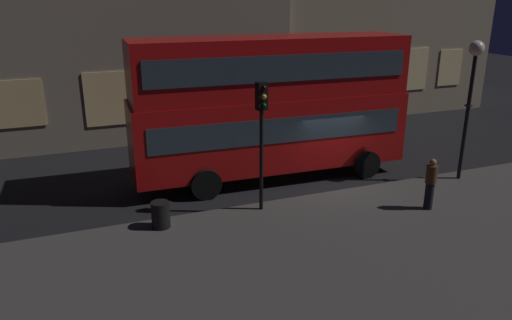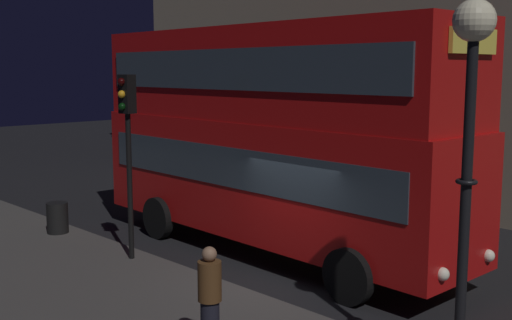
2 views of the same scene
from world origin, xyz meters
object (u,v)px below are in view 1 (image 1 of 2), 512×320
Objects in this scene: pedestrian at (430,183)px; litter_bin at (161,215)px; double_decker_bus at (270,101)px; traffic_light_near_kerb at (262,120)px; street_lamp at (473,76)px.

pedestrian reaches higher than litter_bin.
pedestrian is (3.54, -4.84, -2.00)m from double_decker_bus.
double_decker_bus is 6.17× the size of pedestrian.
pedestrian is 2.12× the size of litter_bin.
double_decker_bus is at bearing 55.02° from traffic_light_near_kerb.
litter_bin is at bearing -146.00° from double_decker_bus.
traffic_light_near_kerb is at bearing -115.76° from double_decker_bus.
litter_bin is (-4.81, -3.01, -2.47)m from double_decker_bus.
pedestrian is at bearing -28.17° from traffic_light_near_kerb.
litter_bin is at bearing -179.98° from street_lamp.
litter_bin is (-11.33, -0.00, -3.49)m from street_lamp.
double_decker_bus is 6.19m from litter_bin.
street_lamp is at bearing -8.00° from traffic_light_near_kerb.
double_decker_bus is 2.54× the size of traffic_light_near_kerb.
double_decker_bus is 7.25m from street_lamp.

